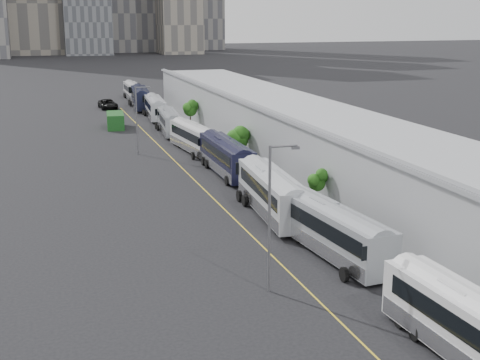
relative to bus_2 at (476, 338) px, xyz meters
name	(u,v)px	position (x,y,z in m)	size (l,w,h in m)	color
sidewalk	(371,226)	(6.24, 22.38, -1.58)	(10.00, 170.00, 0.12)	gray
lane_line	(254,238)	(-4.26, 22.38, -1.63)	(0.12, 160.00, 0.02)	gold
depot	(415,183)	(10.24, 22.38, 1.88)	(12.45, 160.40, 7.20)	gray
bus_2	(476,338)	(0.00, 0.00, 0.00)	(3.25, 13.37, 3.88)	white
bus_3	(332,235)	(0.00, 16.95, 0.01)	(3.85, 13.54, 3.90)	gray
bus_4	(272,197)	(-0.74, 27.87, 0.09)	(3.83, 14.19, 4.10)	#B0B4BA
bus_5	(226,159)	(-0.15, 44.32, 0.04)	(3.02, 13.60, 3.97)	black
bus_6	(194,140)	(-0.67, 57.43, -0.08)	(3.81, 12.83, 3.69)	silver
bus_7	(169,124)	(-0.94, 71.97, -0.16)	(3.45, 12.16, 3.51)	gray
bus_8	(155,109)	(-0.26, 87.28, -0.07)	(3.59, 12.89, 3.72)	#B5B6C0
bus_9	(140,99)	(-0.65, 100.50, 0.06)	(4.10, 13.96, 4.02)	black
bus_10	(133,92)	(0.03, 114.27, -0.14)	(2.74, 12.22, 3.56)	#BBBBBD
tree_2	(317,181)	(3.28, 27.23, 1.40)	(1.53, 1.53, 3.85)	black
tree_3	(237,137)	(2.75, 49.43, 1.57)	(2.58, 2.58, 4.50)	black
tree_4	(190,108)	(2.99, 74.83, 1.71)	(2.12, 2.12, 4.42)	black
street_lamp_near	(272,209)	(-6.55, 12.18, 3.89)	(2.04, 0.22, 9.66)	#59595E
street_lamp_far	(138,115)	(-7.73, 58.09, 3.37)	(2.04, 0.22, 8.65)	#59595E
shipping_container	(115,121)	(-8.05, 79.43, -0.46)	(2.57, 6.44, 2.35)	#144216
suv	(108,104)	(-6.62, 101.81, -0.75)	(2.95, 6.40, 1.78)	black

